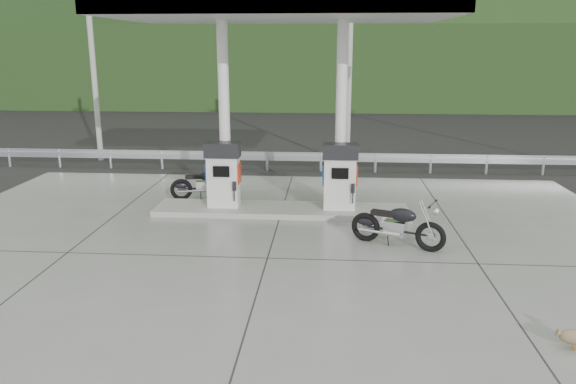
# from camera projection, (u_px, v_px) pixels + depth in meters

# --- Properties ---
(ground) EXTENTS (160.00, 160.00, 0.00)m
(ground) POSITION_uv_depth(u_px,v_px,m) (272.00, 244.00, 13.18)
(ground) COLOR black
(ground) RESTS_ON ground
(forecourt_apron) EXTENTS (18.00, 14.00, 0.02)m
(forecourt_apron) POSITION_uv_depth(u_px,v_px,m) (272.00, 243.00, 13.17)
(forecourt_apron) COLOR slate
(forecourt_apron) RESTS_ON ground
(pump_island) EXTENTS (7.00, 1.40, 0.15)m
(pump_island) POSITION_uv_depth(u_px,v_px,m) (281.00, 210.00, 15.57)
(pump_island) COLOR gray
(pump_island) RESTS_ON forecourt_apron
(gas_pump_left) EXTENTS (0.95, 0.55, 1.80)m
(gas_pump_left) POSITION_uv_depth(u_px,v_px,m) (223.00, 175.00, 15.44)
(gas_pump_left) COLOR silver
(gas_pump_left) RESTS_ON pump_island
(gas_pump_right) EXTENTS (0.95, 0.55, 1.80)m
(gas_pump_right) POSITION_uv_depth(u_px,v_px,m) (340.00, 177.00, 15.21)
(gas_pump_right) COLOR silver
(gas_pump_right) RESTS_ON pump_island
(canopy_column_left) EXTENTS (0.30, 0.30, 5.00)m
(canopy_column_left) POSITION_uv_depth(u_px,v_px,m) (224.00, 115.00, 15.42)
(canopy_column_left) COLOR white
(canopy_column_left) RESTS_ON pump_island
(canopy_column_right) EXTENTS (0.30, 0.30, 5.00)m
(canopy_column_right) POSITION_uv_depth(u_px,v_px,m) (341.00, 116.00, 15.19)
(canopy_column_right) COLOR white
(canopy_column_right) RESTS_ON pump_island
(canopy_roof) EXTENTS (8.50, 5.00, 0.40)m
(canopy_roof) POSITION_uv_depth(u_px,v_px,m) (281.00, 11.00, 14.25)
(canopy_roof) COLOR silver
(canopy_roof) RESTS_ON canopy_column_left
(guardrail) EXTENTS (26.00, 0.16, 1.42)m
(guardrail) POSITION_uv_depth(u_px,v_px,m) (294.00, 152.00, 20.72)
(guardrail) COLOR #B0B2B8
(guardrail) RESTS_ON ground
(road) EXTENTS (60.00, 7.00, 0.01)m
(road) POSITION_uv_depth(u_px,v_px,m) (299.00, 154.00, 24.28)
(road) COLOR black
(road) RESTS_ON ground
(utility_pole_a) EXTENTS (0.22, 0.22, 8.00)m
(utility_pole_a) POSITION_uv_depth(u_px,v_px,m) (93.00, 60.00, 21.92)
(utility_pole_a) COLOR #959691
(utility_pole_a) RESTS_ON ground
(utility_pole_b) EXTENTS (0.22, 0.22, 8.00)m
(utility_pole_b) POSITION_uv_depth(u_px,v_px,m) (349.00, 60.00, 21.20)
(utility_pole_b) COLOR #959691
(utility_pole_b) RESTS_ON ground
(tree_band) EXTENTS (80.00, 6.00, 6.00)m
(tree_band) POSITION_uv_depth(u_px,v_px,m) (313.00, 68.00, 41.39)
(tree_band) COLOR black
(tree_band) RESTS_ON ground
(forested_hills) EXTENTS (100.00, 40.00, 140.00)m
(forested_hills) POSITION_uv_depth(u_px,v_px,m) (320.00, 84.00, 71.10)
(forested_hills) COLOR black
(forested_hills) RESTS_ON ground
(motorcycle_left) EXTENTS (2.05, 1.07, 0.93)m
(motorcycle_left) POSITION_uv_depth(u_px,v_px,m) (205.00, 184.00, 16.87)
(motorcycle_left) COLOR black
(motorcycle_left) RESTS_ON forecourt_apron
(motorcycle_right) EXTENTS (2.18, 1.44, 0.99)m
(motorcycle_right) POSITION_uv_depth(u_px,v_px,m) (398.00, 225.00, 12.85)
(motorcycle_right) COLOR black
(motorcycle_right) RESTS_ON forecourt_apron
(duck) EXTENTS (0.57, 0.21, 0.40)m
(duck) POSITION_uv_depth(u_px,v_px,m) (575.00, 337.00, 8.48)
(duck) COLOR brown
(duck) RESTS_ON forecourt_apron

